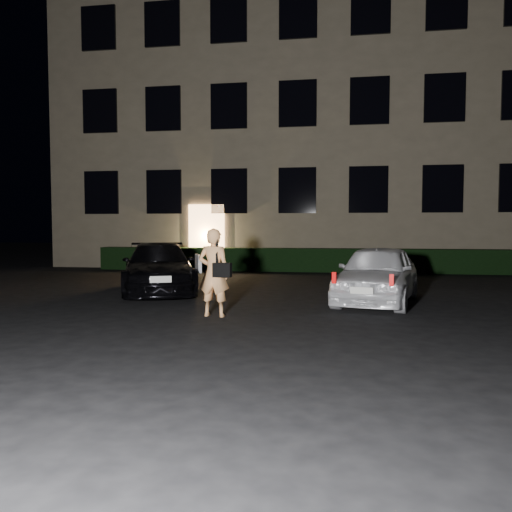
# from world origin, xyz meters

# --- Properties ---
(ground) EXTENTS (80.00, 80.00, 0.00)m
(ground) POSITION_xyz_m (0.00, 0.00, 0.00)
(ground) COLOR black
(ground) RESTS_ON ground
(building) EXTENTS (20.00, 8.11, 12.00)m
(building) POSITION_xyz_m (-0.00, 14.99, 6.00)
(building) COLOR #766A54
(building) RESTS_ON ground
(hedge) EXTENTS (15.00, 0.70, 0.85)m
(hedge) POSITION_xyz_m (0.00, 10.50, 0.42)
(hedge) COLOR black
(hedge) RESTS_ON ground
(sedan) EXTENTS (3.13, 4.56, 1.23)m
(sedan) POSITION_xyz_m (-2.99, 4.19, 0.61)
(sedan) COLOR black
(sedan) RESTS_ON ground
(hatch) EXTENTS (2.31, 3.93, 1.26)m
(hatch) POSITION_xyz_m (2.32, 3.14, 0.63)
(hatch) COLOR white
(hatch) RESTS_ON ground
(man) EXTENTS (0.67, 0.44, 1.61)m
(man) POSITION_xyz_m (-0.77, 0.98, 0.81)
(man) COLOR #FFB26C
(man) RESTS_ON ground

